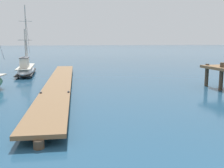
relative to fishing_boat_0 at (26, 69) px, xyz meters
The scene contains 2 objects.
floating_dock 8.84m from the fishing_boat_0, 65.94° to the right, with size 2.59×24.19×0.53m.
fishing_boat_0 is the anchor object (origin of this frame).
Camera 1 is at (-3.98, -2.89, 3.49)m, focal length 42.41 mm.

